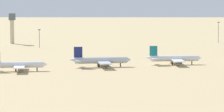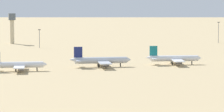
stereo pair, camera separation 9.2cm
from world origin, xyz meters
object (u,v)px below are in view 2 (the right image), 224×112
Objects in this scene: light_pole_west at (39,37)px; light_pole_east at (218,31)px; control_tower at (12,25)px; parked_jet_teal_5 at (173,58)px; parked_jet_navy_4 at (100,60)px; parked_jet_navy_3 at (17,65)px.

light_pole_west is 145.58m from light_pole_east.
control_tower is at bearing 167.56° from light_pole_east.
light_pole_east is (86.79, 131.58, 6.19)m from parked_jet_teal_5.
light_pole_east reaches higher than light_pole_west.
control_tower reaches higher than light_pole_west.
parked_jet_navy_4 is 127.84m from light_pole_west.
light_pole_west reaches higher than parked_jet_navy_3.
parked_jet_navy_3 is 1.83× the size of light_pole_east.
parked_jet_teal_5 reaches higher than parked_jet_navy_3.
parked_jet_navy_4 is 1.06× the size of parked_jet_teal_5.
parked_jet_teal_5 is 139.01m from light_pole_west.
parked_jet_navy_4 is 2.04× the size of light_pole_east.
parked_jet_navy_3 is 0.90× the size of parked_jet_navy_4.
parked_jet_navy_3 is at bearing -166.06° from parked_jet_teal_5.
control_tower reaches higher than parked_jet_navy_4.
control_tower is 1.77× the size of light_pole_west.
light_pole_west is (-15.48, 126.83, 4.25)m from parked_jet_navy_4.
light_pole_east reaches higher than parked_jet_navy_4.
control_tower is at bearing 123.38° from parked_jet_teal_5.
control_tower is at bearing 93.70° from parked_jet_navy_3.
parked_jet_navy_3 is 136.68m from light_pole_west.
light_pole_west is at bearing -68.99° from control_tower.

